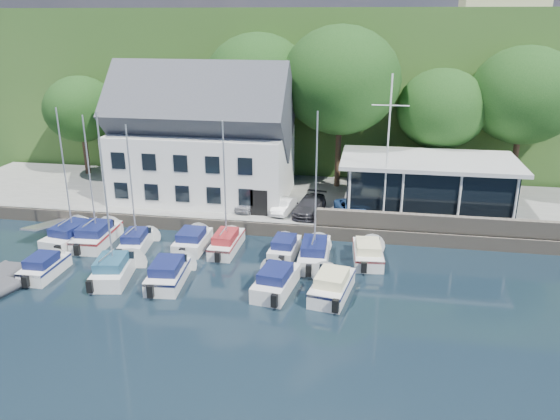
# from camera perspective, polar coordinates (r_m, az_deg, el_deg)

# --- Properties ---
(ground) EXTENTS (180.00, 180.00, 0.00)m
(ground) POSITION_cam_1_polar(r_m,az_deg,el_deg) (30.45, -4.26, -10.51)
(ground) COLOR black
(ground) RESTS_ON ground
(quay) EXTENTS (60.00, 13.00, 1.00)m
(quay) POSITION_cam_1_polar(r_m,az_deg,el_deg) (45.95, 0.92, 0.85)
(quay) COLOR gray
(quay) RESTS_ON ground
(quay_face) EXTENTS (60.00, 0.30, 1.00)m
(quay_face) POSITION_cam_1_polar(r_m,az_deg,el_deg) (39.93, -0.52, -2.09)
(quay_face) COLOR #696054
(quay_face) RESTS_ON ground
(hillside) EXTENTS (160.00, 75.00, 16.00)m
(hillside) POSITION_cam_1_polar(r_m,az_deg,el_deg) (88.07, 5.58, 14.75)
(hillside) COLOR #315821
(hillside) RESTS_ON ground
(field_patch) EXTENTS (50.00, 30.00, 0.30)m
(field_patch) POSITION_cam_1_polar(r_m,az_deg,el_deg) (95.53, 11.24, 19.75)
(field_patch) COLOR olive
(field_patch) RESTS_ON hillside
(harbor_building) EXTENTS (14.40, 8.20, 8.70)m
(harbor_building) POSITION_cam_1_polar(r_m,az_deg,el_deg) (45.27, -8.09, 6.75)
(harbor_building) COLOR silver
(harbor_building) RESTS_ON quay
(club_pavilion) EXTENTS (13.20, 7.20, 4.10)m
(club_pavilion) POSITION_cam_1_polar(r_m,az_deg,el_deg) (43.48, 15.11, 2.60)
(club_pavilion) COLOR black
(club_pavilion) RESTS_ON quay
(seawall) EXTENTS (18.00, 0.50, 1.20)m
(seawall) POSITION_cam_1_polar(r_m,az_deg,el_deg) (39.71, 16.89, -1.40)
(seawall) COLOR #696054
(seawall) RESTS_ON quay
(gangway) EXTENTS (1.20, 6.00, 1.40)m
(gangway) POSITION_cam_1_polar(r_m,az_deg,el_deg) (44.26, -22.55, -2.14)
(gangway) COLOR #BCBBC0
(gangway) RESTS_ON ground
(car_silver) EXTENTS (1.78, 3.37, 1.09)m
(car_silver) POSITION_cam_1_polar(r_m,az_deg,el_deg) (42.59, -3.34, 0.78)
(car_silver) COLOR #B5B5BA
(car_silver) RESTS_ON quay
(car_white) EXTENTS (1.73, 3.46, 1.09)m
(car_white) POSITION_cam_1_polar(r_m,az_deg,el_deg) (41.82, 0.43, 0.45)
(car_white) COLOR silver
(car_white) RESTS_ON quay
(car_dgrey) EXTENTS (2.49, 4.68, 1.29)m
(car_dgrey) POSITION_cam_1_polar(r_m,az_deg,el_deg) (41.62, 3.11, 0.47)
(car_dgrey) COLOR #2D2C31
(car_dgrey) RESTS_ON quay
(car_blue) EXTENTS (2.59, 4.00, 1.28)m
(car_blue) POSITION_cam_1_polar(r_m,az_deg,el_deg) (41.21, 7.56, 0.12)
(car_blue) COLOR #315A96
(car_blue) RESTS_ON quay
(flagpole) EXTENTS (2.55, 0.20, 10.63)m
(flagpole) POSITION_cam_1_polar(r_m,az_deg,el_deg) (39.28, 11.16, 6.07)
(flagpole) COLOR silver
(flagpole) RESTS_ON quay
(tree_0) EXTENTS (6.73, 6.73, 9.20)m
(tree_0) POSITION_cam_1_polar(r_m,az_deg,el_deg) (54.81, -19.92, 8.27)
(tree_0) COLOR black
(tree_0) RESTS_ON quay
(tree_1) EXTENTS (6.90, 6.90, 9.43)m
(tree_1) POSITION_cam_1_polar(r_m,az_deg,el_deg) (52.48, -12.06, 8.68)
(tree_1) COLOR black
(tree_1) RESTS_ON quay
(tree_2) EXTENTS (9.54, 9.54, 13.04)m
(tree_2) POSITION_cam_1_polar(r_m,az_deg,el_deg) (49.64, -2.28, 10.60)
(tree_2) COLOR black
(tree_2) RESTS_ON quay
(tree_3) EXTENTS (10.04, 10.04, 13.72)m
(tree_3) POSITION_cam_1_polar(r_m,az_deg,el_deg) (47.41, 6.25, 10.50)
(tree_3) COLOR black
(tree_3) RESTS_ON quay
(tree_4) EXTENTS (7.53, 7.53, 10.29)m
(tree_4) POSITION_cam_1_polar(r_m,az_deg,el_deg) (48.79, 16.34, 8.04)
(tree_4) COLOR black
(tree_4) RESTS_ON quay
(tree_5) EXTENTS (8.89, 8.89, 12.15)m
(tree_5) POSITION_cam_1_polar(r_m,az_deg,el_deg) (50.16, 23.83, 8.55)
(tree_5) COLOR black
(tree_5) RESTS_ON quay
(boat_r1_0) EXTENTS (3.19, 7.30, 9.52)m
(boat_r1_0) POSITION_cam_1_polar(r_m,az_deg,el_deg) (40.14, -21.51, 3.05)
(boat_r1_0) COLOR silver
(boat_r1_0) RESTS_ON ground
(boat_r1_1) EXTENTS (2.57, 6.68, 9.45)m
(boat_r1_1) POSITION_cam_1_polar(r_m,az_deg,el_deg) (39.46, -19.23, 3.01)
(boat_r1_1) COLOR silver
(boat_r1_1) RESTS_ON ground
(boat_r1_2) EXTENTS (2.43, 5.74, 8.41)m
(boat_r1_2) POSITION_cam_1_polar(r_m,az_deg,el_deg) (37.82, -15.23, 1.90)
(boat_r1_2) COLOR silver
(boat_r1_2) RESTS_ON ground
(boat_r1_3) EXTENTS (2.11, 5.51, 1.40)m
(boat_r1_3) POSITION_cam_1_polar(r_m,az_deg,el_deg) (38.35, -9.12, -2.97)
(boat_r1_3) COLOR silver
(boat_r1_3) RESTS_ON ground
(boat_r1_4) EXTENTS (1.80, 6.20, 8.52)m
(boat_r1_4) POSITION_cam_1_polar(r_m,az_deg,el_deg) (36.50, -5.78, 1.97)
(boat_r1_4) COLOR silver
(boat_r1_4) RESTS_ON ground
(boat_r1_5) EXTENTS (2.09, 5.37, 1.40)m
(boat_r1_5) POSITION_cam_1_polar(r_m,az_deg,el_deg) (36.67, 0.49, -3.79)
(boat_r1_5) COLOR silver
(boat_r1_5) RESTS_ON ground
(boat_r1_6) EXTENTS (2.16, 6.92, 9.57)m
(boat_r1_6) POSITION_cam_1_polar(r_m,az_deg,el_deg) (34.40, 3.76, 1.84)
(boat_r1_6) COLOR silver
(boat_r1_6) RESTS_ON ground
(boat_r1_7) EXTENTS (2.47, 5.92, 1.42)m
(boat_r1_7) POSITION_cam_1_polar(r_m,az_deg,el_deg) (36.37, 9.17, -4.24)
(boat_r1_7) COLOR silver
(boat_r1_7) RESTS_ON ground
(boat_r2_0) EXTENTS (1.85, 5.12, 1.40)m
(boat_r2_0) POSITION_cam_1_polar(r_m,az_deg,el_deg) (37.00, -23.40, -5.28)
(boat_r2_0) COLOR silver
(boat_r2_0) RESTS_ON ground
(boat_r2_1) EXTENTS (3.08, 6.24, 9.26)m
(boat_r2_1) POSITION_cam_1_polar(r_m,az_deg,el_deg) (33.62, -17.64, 0.23)
(boat_r2_1) COLOR silver
(boat_r2_1) RESTS_ON ground
(boat_r2_2) EXTENTS (2.61, 6.41, 1.50)m
(boat_r2_2) POSITION_cam_1_polar(r_m,az_deg,el_deg) (33.81, -11.55, -6.23)
(boat_r2_2) COLOR silver
(boat_r2_2) RESTS_ON ground
(boat_r2_3) EXTENTS (2.84, 6.29, 1.53)m
(boat_r2_3) POSITION_cam_1_polar(r_m,az_deg,el_deg) (32.16, -0.41, -7.16)
(boat_r2_3) COLOR silver
(boat_r2_3) RESTS_ON ground
(boat_r2_4) EXTENTS (3.00, 6.20, 1.54)m
(boat_r2_4) POSITION_cam_1_polar(r_m,az_deg,el_deg) (31.75, 5.47, -7.62)
(boat_r2_4) COLOR silver
(boat_r2_4) RESTS_ON ground
(dinghy_0) EXTENTS (1.88, 3.11, 0.72)m
(dinghy_0) POSITION_cam_1_polar(r_m,az_deg,el_deg) (37.81, -27.14, -5.90)
(dinghy_0) COLOR #39393D
(dinghy_0) RESTS_ON ground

